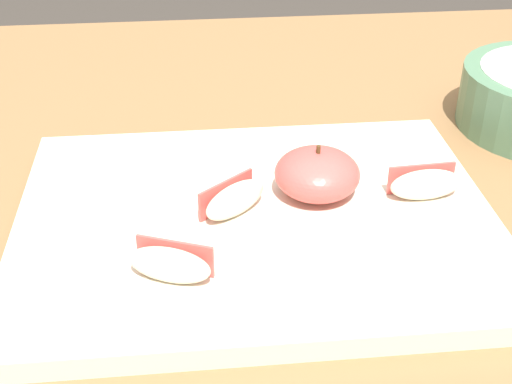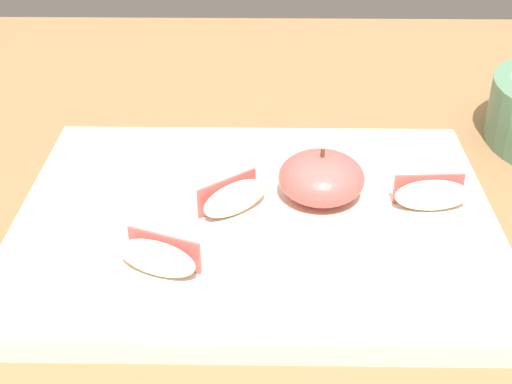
{
  "view_description": "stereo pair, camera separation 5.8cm",
  "coord_description": "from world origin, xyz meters",
  "px_view_note": "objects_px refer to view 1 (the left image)",
  "views": [
    {
      "loc": [
        -0.11,
        -0.57,
        1.09
      ],
      "look_at": [
        -0.06,
        -0.08,
        0.78
      ],
      "focal_mm": 49.79,
      "sensor_mm": 36.0,
      "label": 1
    },
    {
      "loc": [
        -0.05,
        -0.57,
        1.09
      ],
      "look_at": [
        -0.06,
        -0.08,
        0.78
      ],
      "focal_mm": 49.79,
      "sensor_mm": 36.0,
      "label": 2
    }
  ],
  "objects_px": {
    "apple_half_skin_up": "(317,174)",
    "apple_wedge_near_knife": "(234,199)",
    "cutting_board": "(256,221)",
    "apple_wedge_right": "(425,184)",
    "apple_wedge_middle": "(170,264)"
  },
  "relations": [
    {
      "from": "apple_wedge_near_knife",
      "to": "apple_wedge_right",
      "type": "relative_size",
      "value": 0.97
    },
    {
      "from": "apple_half_skin_up",
      "to": "apple_wedge_right",
      "type": "distance_m",
      "value": 0.09
    },
    {
      "from": "apple_wedge_middle",
      "to": "apple_wedge_right",
      "type": "bearing_deg",
      "value": 22.47
    },
    {
      "from": "apple_wedge_near_knife",
      "to": "apple_wedge_right",
      "type": "height_order",
      "value": "same"
    },
    {
      "from": "apple_wedge_near_knife",
      "to": "apple_wedge_right",
      "type": "xyz_separation_m",
      "value": [
        0.16,
        0.01,
        0.0
      ]
    },
    {
      "from": "apple_wedge_near_knife",
      "to": "apple_wedge_right",
      "type": "distance_m",
      "value": 0.16
    },
    {
      "from": "cutting_board",
      "to": "apple_wedge_near_knife",
      "type": "xyz_separation_m",
      "value": [
        -0.02,
        0.0,
        0.02
      ]
    },
    {
      "from": "cutting_board",
      "to": "apple_half_skin_up",
      "type": "xyz_separation_m",
      "value": [
        0.06,
        0.02,
        0.03
      ]
    },
    {
      "from": "cutting_board",
      "to": "apple_wedge_near_knife",
      "type": "distance_m",
      "value": 0.03
    },
    {
      "from": "apple_half_skin_up",
      "to": "apple_wedge_near_knife",
      "type": "xyz_separation_m",
      "value": [
        -0.07,
        -0.02,
        -0.01
      ]
    },
    {
      "from": "apple_half_skin_up",
      "to": "apple_wedge_middle",
      "type": "relative_size",
      "value": 1.12
    },
    {
      "from": "apple_wedge_middle",
      "to": "cutting_board",
      "type": "bearing_deg",
      "value": 49.11
    },
    {
      "from": "apple_wedge_middle",
      "to": "apple_wedge_near_knife",
      "type": "relative_size",
      "value": 1.07
    },
    {
      "from": "apple_half_skin_up",
      "to": "apple_wedge_middle",
      "type": "distance_m",
      "value": 0.16
    },
    {
      "from": "apple_half_skin_up",
      "to": "apple_wedge_right",
      "type": "bearing_deg",
      "value": -9.71
    }
  ]
}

